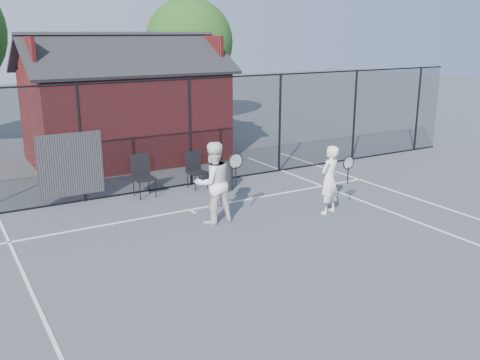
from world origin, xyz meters
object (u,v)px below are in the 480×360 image
chair_right (197,171)px  waste_bin (224,177)px  player_back (213,183)px  chair_left (144,177)px  player_front (329,180)px  clubhouse (125,112)px

chair_right → waste_bin: 0.76m
player_back → chair_left: 2.75m
player_front → chair_left: bearing=133.7°
player_back → chair_right: 2.83m
waste_bin → clubhouse: bearing=102.1°
chair_right → chair_left: bearing=173.5°
player_back → waste_bin: bearing=56.0°
player_front → chair_left: size_ratio=1.51×
chair_left → chair_right: (1.54, 0.00, -0.05)m
clubhouse → player_back: 7.09m
clubhouse → chair_left: clubhouse is taller
chair_right → waste_bin: (0.56, -0.50, -0.13)m
player_front → player_back: size_ratio=0.88×
chair_left → waste_bin: 2.16m
clubhouse → waste_bin: bearing=-77.9°
chair_right → player_front: bearing=-69.5°
clubhouse → chair_left: (-1.05, -4.40, -1.06)m
player_back → player_front: bearing=-17.2°
chair_left → player_back: bearing=-78.4°
clubhouse → player_front: (2.27, -7.87, -0.78)m
chair_right → waste_bin: size_ratio=1.34×
player_front → chair_right: player_front is taller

